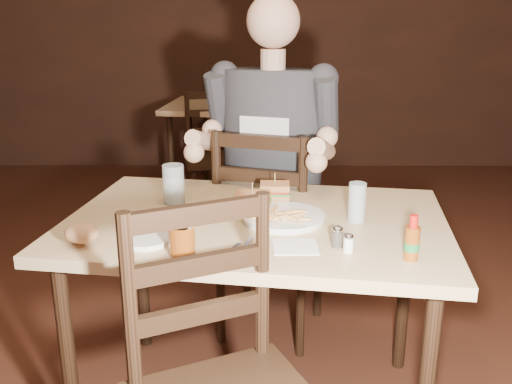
{
  "coord_description": "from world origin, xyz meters",
  "views": [
    {
      "loc": [
        -0.15,
        -2.0,
        1.45
      ],
      "look_at": [
        -0.16,
        -0.09,
        0.85
      ],
      "focal_mm": 40.0,
      "sensor_mm": 36.0,
      "label": 1
    }
  ],
  "objects_px": {
    "syrup_dispenser": "(182,237)",
    "side_plate": "(146,241)",
    "bg_chair_far": "(224,127)",
    "bg_chair_near": "(215,159)",
    "diner": "(270,120)",
    "dinner_plate": "(283,218)",
    "glass_left": "(174,184)",
    "hot_sauce": "(412,238)",
    "glass_right": "(357,202)",
    "chair_far": "(272,232)",
    "bg_table": "(219,115)",
    "main_table": "(256,238)"
  },
  "relations": [
    {
      "from": "bg_table",
      "to": "glass_right",
      "type": "relative_size",
      "value": 6.51
    },
    {
      "from": "syrup_dispenser",
      "to": "side_plate",
      "type": "height_order",
      "value": "syrup_dispenser"
    },
    {
      "from": "main_table",
      "to": "bg_table",
      "type": "height_order",
      "value": "same"
    },
    {
      "from": "chair_far",
      "to": "bg_chair_near",
      "type": "height_order",
      "value": "chair_far"
    },
    {
      "from": "bg_table",
      "to": "dinner_plate",
      "type": "height_order",
      "value": "dinner_plate"
    },
    {
      "from": "chair_far",
      "to": "bg_chair_far",
      "type": "height_order",
      "value": "chair_far"
    },
    {
      "from": "chair_far",
      "to": "glass_left",
      "type": "distance_m",
      "value": 0.65
    },
    {
      "from": "glass_right",
      "to": "side_plate",
      "type": "height_order",
      "value": "glass_right"
    },
    {
      "from": "bg_chair_far",
      "to": "glass_right",
      "type": "height_order",
      "value": "bg_chair_far"
    },
    {
      "from": "chair_far",
      "to": "bg_chair_far",
      "type": "bearing_deg",
      "value": -64.27
    },
    {
      "from": "hot_sauce",
      "to": "side_plate",
      "type": "height_order",
      "value": "hot_sauce"
    },
    {
      "from": "main_table",
      "to": "bg_chair_far",
      "type": "bearing_deg",
      "value": 95.41
    },
    {
      "from": "bg_chair_far",
      "to": "bg_chair_near",
      "type": "distance_m",
      "value": 1.1
    },
    {
      "from": "chair_far",
      "to": "hot_sauce",
      "type": "height_order",
      "value": "chair_far"
    },
    {
      "from": "bg_chair_near",
      "to": "glass_left",
      "type": "distance_m",
      "value": 1.96
    },
    {
      "from": "diner",
      "to": "side_plate",
      "type": "relative_size",
      "value": 6.99
    },
    {
      "from": "side_plate",
      "to": "bg_chair_near",
      "type": "bearing_deg",
      "value": 89.05
    },
    {
      "from": "bg_table",
      "to": "glass_left",
      "type": "bearing_deg",
      "value": -90.13
    },
    {
      "from": "main_table",
      "to": "syrup_dispenser",
      "type": "bearing_deg",
      "value": -125.54
    },
    {
      "from": "bg_chair_near",
      "to": "syrup_dispenser",
      "type": "bearing_deg",
      "value": -99.04
    },
    {
      "from": "glass_left",
      "to": "hot_sauce",
      "type": "relative_size",
      "value": 1.07
    },
    {
      "from": "bg_chair_near",
      "to": "dinner_plate",
      "type": "bearing_deg",
      "value": -90.41
    },
    {
      "from": "hot_sauce",
      "to": "syrup_dispenser",
      "type": "relative_size",
      "value": 1.29
    },
    {
      "from": "diner",
      "to": "main_table",
      "type": "bearing_deg",
      "value": -78.58
    },
    {
      "from": "glass_left",
      "to": "hot_sauce",
      "type": "height_order",
      "value": "glass_left"
    },
    {
      "from": "bg_table",
      "to": "glass_left",
      "type": "xyz_separation_m",
      "value": [
        -0.01,
        -2.47,
        0.16
      ]
    },
    {
      "from": "bg_chair_near",
      "to": "dinner_plate",
      "type": "relative_size",
      "value": 3.29
    },
    {
      "from": "chair_far",
      "to": "diner",
      "type": "distance_m",
      "value": 0.53
    },
    {
      "from": "bg_chair_near",
      "to": "glass_right",
      "type": "relative_size",
      "value": 6.74
    },
    {
      "from": "bg_table",
      "to": "bg_chair_far",
      "type": "height_order",
      "value": "bg_chair_far"
    },
    {
      "from": "glass_right",
      "to": "side_plate",
      "type": "relative_size",
      "value": 0.93
    },
    {
      "from": "dinner_plate",
      "to": "glass_right",
      "type": "xyz_separation_m",
      "value": [
        0.25,
        -0.01,
        0.06
      ]
    },
    {
      "from": "diner",
      "to": "dinner_plate",
      "type": "relative_size",
      "value": 3.67
    },
    {
      "from": "bg_table",
      "to": "syrup_dispenser",
      "type": "xyz_separation_m",
      "value": [
        0.08,
        -2.94,
        0.14
      ]
    },
    {
      "from": "main_table",
      "to": "chair_far",
      "type": "relative_size",
      "value": 1.43
    },
    {
      "from": "bg_chair_far",
      "to": "main_table",
      "type": "bearing_deg",
      "value": 86.6
    },
    {
      "from": "bg_chair_near",
      "to": "dinner_plate",
      "type": "distance_m",
      "value": 2.17
    },
    {
      "from": "hot_sauce",
      "to": "chair_far",
      "type": "bearing_deg",
      "value": 112.3
    },
    {
      "from": "glass_left",
      "to": "bg_table",
      "type": "bearing_deg",
      "value": 89.87
    },
    {
      "from": "hot_sauce",
      "to": "main_table",
      "type": "bearing_deg",
      "value": 142.15
    },
    {
      "from": "glass_left",
      "to": "side_plate",
      "type": "bearing_deg",
      "value": -94.8
    },
    {
      "from": "main_table",
      "to": "bg_chair_far",
      "type": "xyz_separation_m",
      "value": [
        -0.3,
        3.19,
        -0.22
      ]
    },
    {
      "from": "bg_chair_near",
      "to": "syrup_dispenser",
      "type": "distance_m",
      "value": 2.42
    },
    {
      "from": "glass_right",
      "to": "syrup_dispenser",
      "type": "xyz_separation_m",
      "value": [
        -0.56,
        -0.28,
        -0.01
      ]
    },
    {
      "from": "chair_far",
      "to": "dinner_plate",
      "type": "xyz_separation_m",
      "value": [
        0.02,
        -0.59,
        0.28
      ]
    },
    {
      "from": "bg_table",
      "to": "chair_far",
      "type": "bearing_deg",
      "value": -79.75
    },
    {
      "from": "chair_far",
      "to": "diner",
      "type": "relative_size",
      "value": 0.97
    },
    {
      "from": "glass_left",
      "to": "glass_right",
      "type": "xyz_separation_m",
      "value": [
        0.65,
        -0.19,
        -0.01
      ]
    },
    {
      "from": "glass_right",
      "to": "hot_sauce",
      "type": "height_order",
      "value": "hot_sauce"
    },
    {
      "from": "bg_chair_far",
      "to": "dinner_plate",
      "type": "xyz_separation_m",
      "value": [
        0.4,
        -3.21,
        0.3
      ]
    }
  ]
}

